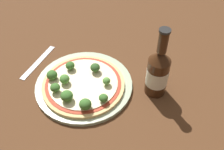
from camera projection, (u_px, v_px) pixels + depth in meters
ground_plane at (88, 84)px, 0.80m from camera, size 3.00×3.00×0.00m
plate at (83, 84)px, 0.79m from camera, size 0.29×0.29×0.01m
pizza at (83, 84)px, 0.77m from camera, size 0.24×0.24×0.01m
broccoli_floret_0 at (107, 81)px, 0.75m from camera, size 0.02×0.02×0.03m
broccoli_floret_1 at (70, 66)px, 0.80m from camera, size 0.03×0.03×0.03m
broccoli_floret_2 at (103, 98)px, 0.71m from camera, size 0.03×0.03×0.02m
broccoli_floret_3 at (96, 68)px, 0.78m from camera, size 0.03×0.03×0.03m
broccoli_floret_4 at (67, 96)px, 0.71m from camera, size 0.03×0.03×0.03m
broccoli_floret_5 at (52, 75)px, 0.77m from camera, size 0.03×0.03×0.03m
broccoli_floret_6 at (55, 88)px, 0.73m from camera, size 0.03×0.03×0.03m
broccoli_floret_7 at (65, 79)px, 0.75m from camera, size 0.03×0.03×0.03m
broccoli_floret_8 at (85, 104)px, 0.69m from camera, size 0.03×0.03×0.03m
beer_bottle at (158, 72)px, 0.72m from camera, size 0.06×0.06×0.22m
fork at (38, 62)px, 0.86m from camera, size 0.07×0.17×0.00m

